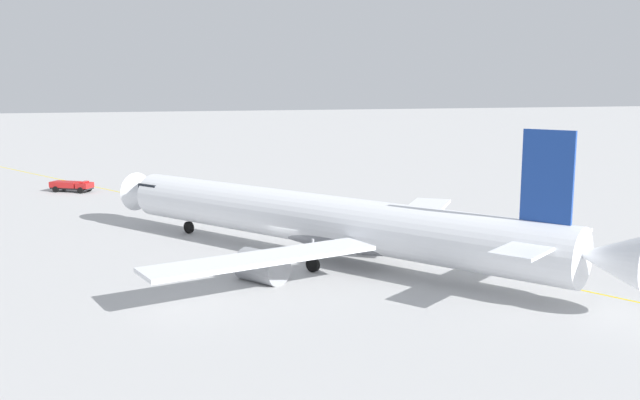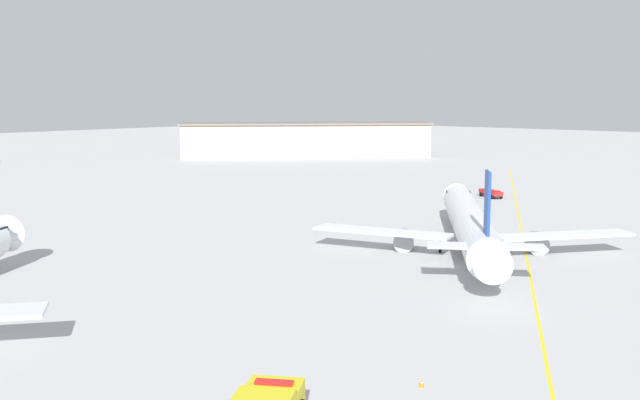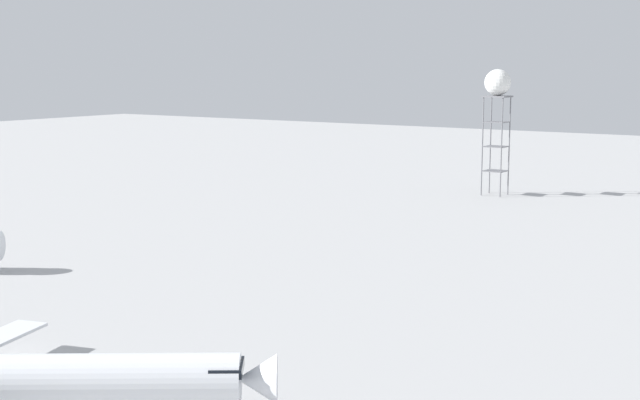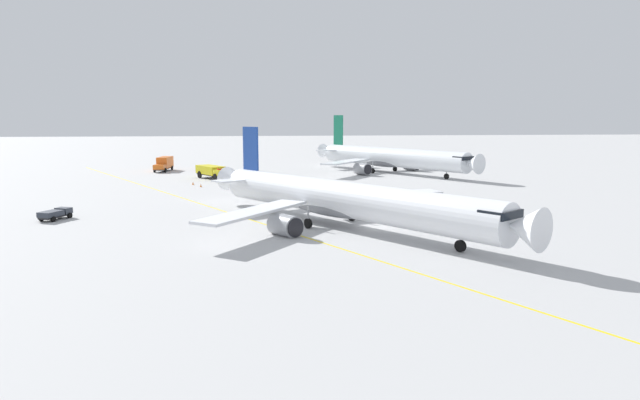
{
  "view_description": "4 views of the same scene",
  "coord_description": "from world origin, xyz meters",
  "views": [
    {
      "loc": [
        -12.27,
        -51.41,
        13.46
      ],
      "look_at": [
        4.3,
        3.3,
        3.95
      ],
      "focal_mm": 39.35,
      "sensor_mm": 36.0,
      "label": 1
    },
    {
      "loc": [
        46.23,
        -75.75,
        17.43
      ],
      "look_at": [
        -18.09,
        -2.29,
        3.96
      ],
      "focal_mm": 42.61,
      "sensor_mm": 36.0,
      "label": 2
    },
    {
      "loc": [
        40.34,
        55.35,
        26.02
      ],
      "look_at": [
        -50.7,
        -5.56,
        9.32
      ],
      "focal_mm": 49.73,
      "sensor_mm": 36.0,
      "label": 3
    },
    {
      "loc": [
        12.54,
        58.92,
        12.01
      ],
      "look_at": [
        5.67,
        -0.4,
        3.11
      ],
      "focal_mm": 31.38,
      "sensor_mm": 36.0,
      "label": 4
    }
  ],
  "objects": [
    {
      "name": "airliner_main",
      "position": [
        3.37,
        -1.11,
        2.94
      ],
      "size": [
        30.09,
        39.9,
        10.83
      ],
      "rotation": [
        0.0,
        0.0,
        2.18
      ],
      "color": "white",
      "rests_on": "ground_plane"
    },
    {
      "name": "terminal_shed",
      "position": [
        -100.42,
        85.37,
        4.9
      ],
      "size": [
        59.48,
        63.35,
        9.76
      ],
      "rotation": [
        0.0,
        0.0,
        3.98
      ],
      "color": "#B2A893",
      "rests_on": "ground_plane"
    },
    {
      "name": "ground_plane",
      "position": [
        0.0,
        0.0,
        0.0
      ],
      "size": [
        600.0,
        600.0,
        0.0
      ],
      "primitive_type": "plane",
      "color": "#B2B2B2"
    },
    {
      "name": "safety_cone_near",
      "position": [
        22.01,
        -38.8,
        0.28
      ],
      "size": [
        0.36,
        0.36,
        0.55
      ],
      "color": "orange",
      "rests_on": "ground_plane"
    },
    {
      "name": "taxiway_centreline",
      "position": [
        7.18,
        4.9,
        0.0
      ],
      "size": [
        91.81,
        170.66,
        0.01
      ],
      "rotation": [
        0.0,
        0.0,
        2.06
      ],
      "color": "yellow",
      "rests_on": "ground_plane"
    },
    {
      "name": "ops_pickup_truck",
      "position": [
        -16.94,
        41.07,
        0.81
      ],
      "size": [
        5.46,
        4.34,
        1.41
      ],
      "rotation": [
        0.0,
        0.0,
        5.73
      ],
      "color": "#232326",
      "rests_on": "ground_plane"
    }
  ]
}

